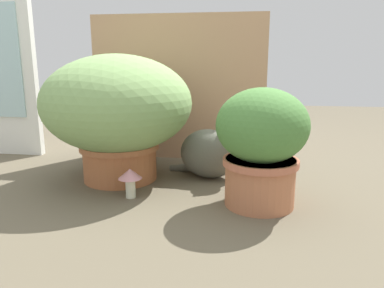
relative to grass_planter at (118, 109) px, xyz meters
name	(u,v)px	position (x,y,z in m)	size (l,w,h in m)	color
ground_plane	(164,185)	(0.21, -0.06, -0.31)	(6.00, 6.00, 0.00)	brown
cardboard_backdrop	(178,88)	(0.19, 0.40, 0.06)	(0.91, 0.03, 0.75)	tan
window_panel_white	(4,69)	(-0.76, 0.35, 0.16)	(0.36, 0.05, 0.93)	white
grass_planter	(118,109)	(0.00, 0.00, 0.00)	(0.64, 0.64, 0.54)	#B0663D
leafy_planter	(261,143)	(0.60, -0.22, -0.08)	(0.32, 0.32, 0.43)	#B9704B
cat	(212,151)	(0.40, 0.07, -0.19)	(0.37, 0.23, 0.32)	#5F6053
mushroom_ornament_pink	(130,177)	(0.11, -0.21, -0.23)	(0.09, 0.09, 0.11)	silver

